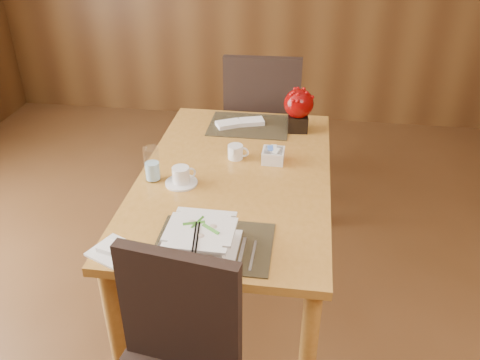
# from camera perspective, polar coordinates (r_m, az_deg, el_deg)

# --- Properties ---
(dining_table) EXTENTS (0.90, 1.50, 0.75)m
(dining_table) POSITION_cam_1_polar(r_m,az_deg,el_deg) (2.47, -0.57, -1.27)
(dining_table) COLOR #BD8334
(dining_table) RESTS_ON ground
(placemat_near) EXTENTS (0.45, 0.33, 0.01)m
(placemat_near) POSITION_cam_1_polar(r_m,az_deg,el_deg) (1.97, -2.96, -7.25)
(placemat_near) COLOR black
(placemat_near) RESTS_ON dining_table
(placemat_far) EXTENTS (0.45, 0.33, 0.01)m
(placemat_far) POSITION_cam_1_polar(r_m,az_deg,el_deg) (2.90, 1.02, 6.14)
(placemat_far) COLOR black
(placemat_far) RESTS_ON dining_table
(soup_setting) EXTENTS (0.28, 0.28, 0.11)m
(soup_setting) POSITION_cam_1_polar(r_m,az_deg,el_deg) (1.91, -4.40, -6.79)
(soup_setting) COLOR white
(soup_setting) RESTS_ON dining_table
(coffee_cup) EXTENTS (0.15, 0.15, 0.08)m
(coffee_cup) POSITION_cam_1_polar(r_m,az_deg,el_deg) (2.34, -6.64, 0.35)
(coffee_cup) COLOR white
(coffee_cup) RESTS_ON dining_table
(water_glass) EXTENTS (0.09, 0.09, 0.17)m
(water_glass) POSITION_cam_1_polar(r_m,az_deg,el_deg) (2.37, -9.86, 1.78)
(water_glass) COLOR white
(water_glass) RESTS_ON dining_table
(creamer_jug) EXTENTS (0.11, 0.11, 0.07)m
(creamer_jug) POSITION_cam_1_polar(r_m,az_deg,el_deg) (2.54, -0.52, 3.18)
(creamer_jug) COLOR white
(creamer_jug) RESTS_ON dining_table
(sugar_caddy) EXTENTS (0.11, 0.11, 0.06)m
(sugar_caddy) POSITION_cam_1_polar(r_m,az_deg,el_deg) (2.52, 3.75, 2.74)
(sugar_caddy) COLOR white
(sugar_caddy) RESTS_ON dining_table
(berry_decor) EXTENTS (0.16, 0.16, 0.24)m
(berry_decor) POSITION_cam_1_polar(r_m,az_deg,el_deg) (2.82, 6.59, 8.10)
(berry_decor) COLOR black
(berry_decor) RESTS_ON dining_table
(napkins_far) EXTENTS (0.29, 0.19, 0.02)m
(napkins_far) POSITION_cam_1_polar(r_m,az_deg,el_deg) (2.90, 0.21, 6.46)
(napkins_far) COLOR white
(napkins_far) RESTS_ON dining_table
(bread_plate) EXTENTS (0.20, 0.20, 0.01)m
(bread_plate) POSITION_cam_1_polar(r_m,az_deg,el_deg) (1.99, -14.07, -7.72)
(bread_plate) COLOR white
(bread_plate) RESTS_ON dining_table
(far_chair) EXTENTS (0.51, 0.51, 1.06)m
(far_chair) POSITION_cam_1_polar(r_m,az_deg,el_deg) (3.36, 2.54, 6.73)
(far_chair) COLOR black
(far_chair) RESTS_ON ground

